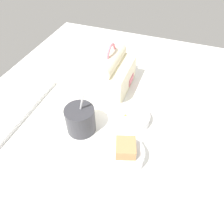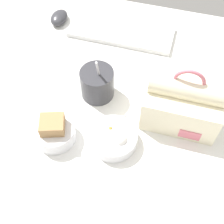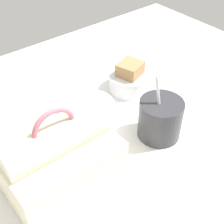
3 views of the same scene
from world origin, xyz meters
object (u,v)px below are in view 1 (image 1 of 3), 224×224
(bento_bowl_snacks, at_px, (131,117))
(lunch_bag, at_px, (111,73))
(soup_cup, at_px, (80,119))
(bento_bowl_sandwich, at_px, (125,154))
(keyboard, at_px, (14,107))

(bento_bowl_snacks, bearing_deg, lunch_bag, 40.46)
(soup_cup, distance_m, bento_bowl_sandwich, 0.20)
(keyboard, distance_m, bento_bowl_sandwich, 0.49)
(lunch_bag, relative_size, bento_bowl_sandwich, 1.80)
(bento_bowl_sandwich, relative_size, bento_bowl_snacks, 0.89)
(keyboard, relative_size, bento_bowl_sandwich, 3.19)
(keyboard, distance_m, soup_cup, 0.30)
(bento_bowl_sandwich, bearing_deg, lunch_bag, 26.91)
(keyboard, height_order, bento_bowl_sandwich, bento_bowl_sandwich)
(lunch_bag, distance_m, bento_bowl_sandwich, 0.38)
(soup_cup, height_order, bento_bowl_snacks, soup_cup)
(bento_bowl_sandwich, xyz_separation_m, bento_bowl_snacks, (0.17, 0.03, -0.01))
(lunch_bag, bearing_deg, soup_cup, 176.10)
(keyboard, height_order, lunch_bag, lunch_bag)
(lunch_bag, bearing_deg, bento_bowl_snacks, -139.54)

